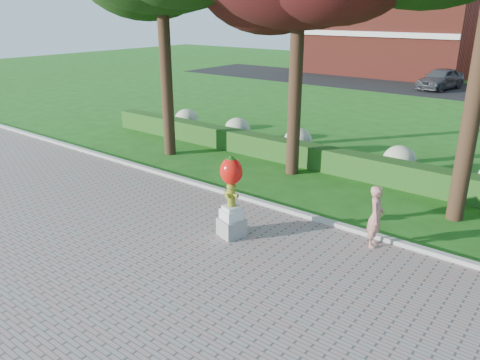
{
  "coord_description": "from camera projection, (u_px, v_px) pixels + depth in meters",
  "views": [
    {
      "loc": [
        6.05,
        -7.22,
        5.34
      ],
      "look_at": [
        -0.38,
        1.0,
        1.53
      ],
      "focal_mm": 35.0,
      "sensor_mm": 36.0,
      "label": 1
    }
  ],
  "objects": [
    {
      "name": "hydrangea_row",
      "position": [
        387.0,
        158.0,
        16.07
      ],
      "size": [
        20.1,
        1.1,
        0.99
      ],
      "color": "#A0A880",
      "rests_on": "ground"
    },
    {
      "name": "curb",
      "position": [
        296.0,
        213.0,
        12.87
      ],
      "size": [
        40.0,
        0.18,
        0.15
      ],
      "primitive_type": "cube",
      "color": "#ADADA5",
      "rests_on": "ground"
    },
    {
      "name": "walkway",
      "position": [
        72.0,
        353.0,
        7.71
      ],
      "size": [
        40.0,
        14.0,
        0.04
      ],
      "primitive_type": "cube",
      "color": "gray",
      "rests_on": "ground"
    },
    {
      "name": "hydrant_sculpture",
      "position": [
        231.0,
        195.0,
        11.29
      ],
      "size": [
        0.71,
        0.71,
        2.08
      ],
      "rotation": [
        0.0,
        0.0,
        -0.31
      ],
      "color": "gray",
      "rests_on": "walkway"
    },
    {
      "name": "building_left",
      "position": [
        387.0,
        32.0,
        40.41
      ],
      "size": [
        14.0,
        8.0,
        7.0
      ],
      "primitive_type": "cube",
      "color": "maroon",
      "rests_on": "ground"
    },
    {
      "name": "lawn_hedge",
      "position": [
        359.0,
        166.0,
        15.71
      ],
      "size": [
        24.0,
        0.7,
        0.8
      ],
      "primitive_type": "cube",
      "color": "#134516",
      "rests_on": "ground"
    },
    {
      "name": "parked_car",
      "position": [
        441.0,
        79.0,
        32.92
      ],
      "size": [
        2.54,
        4.63,
        1.49
      ],
      "primitive_type": "imported",
      "rotation": [
        0.0,
        0.0,
        -0.19
      ],
      "color": "#42454A",
      "rests_on": "street"
    },
    {
      "name": "ground",
      "position": [
        226.0,
        258.0,
        10.67
      ],
      "size": [
        100.0,
        100.0,
        0.0
      ],
      "primitive_type": "plane",
      "color": "#1F5816",
      "rests_on": "ground"
    },
    {
      "name": "woman",
      "position": [
        376.0,
        216.0,
        10.93
      ],
      "size": [
        0.5,
        0.63,
        1.51
      ],
      "primitive_type": "imported",
      "rotation": [
        0.0,
        0.0,
        1.85
      ],
      "color": "tan",
      "rests_on": "walkway"
    }
  ]
}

